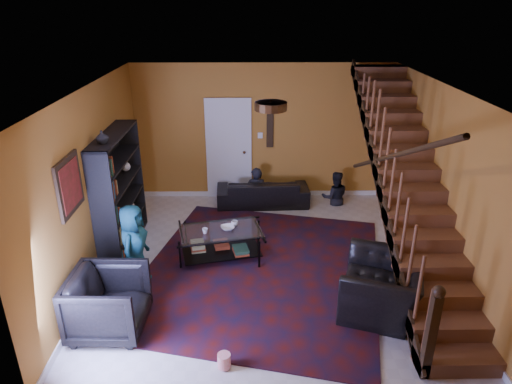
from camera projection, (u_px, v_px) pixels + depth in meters
floor at (267, 263)px, 7.37m from camera, size 5.50×5.50×0.00m
room at (193, 223)px, 8.56m from camera, size 5.50×5.50×5.50m
staircase at (409, 183)px, 6.84m from camera, size 0.95×5.02×3.18m
bookshelf at (120, 195)px, 7.51m from camera, size 0.35×1.80×2.00m
door at (229, 151)px, 9.46m from camera, size 0.82×0.05×2.05m
framed_picture at (69, 185)px, 5.82m from camera, size 0.04×0.74×0.74m
wall_hanging at (270, 126)px, 9.27m from camera, size 0.14×0.03×0.90m
ceiling_fixture at (271, 106)px, 5.55m from camera, size 0.40×0.40×0.10m
rug at (261, 270)px, 7.17m from camera, size 4.38×4.76×0.02m
sofa at (263, 192)px, 9.37m from camera, size 1.90×0.81×0.55m
armchair_left at (109, 303)px, 5.74m from camera, size 0.95×0.92×0.84m
armchair_right at (381, 287)px, 6.14m from camera, size 1.33×1.42×0.75m
person_adult_a at (256, 196)px, 9.46m from camera, size 0.45×0.30×1.23m
person_adult_b at (335, 197)px, 9.50m from camera, size 0.56×0.44×1.14m
person_child at (134, 246)px, 6.61m from camera, size 0.49×0.68×1.28m
coffee_table at (221, 241)px, 7.44m from camera, size 1.44×1.03×0.50m
cup_a at (235, 223)px, 7.48m from camera, size 0.12×0.12×0.09m
cup_b at (205, 231)px, 7.25m from camera, size 0.11×0.11×0.09m
bowl at (228, 228)px, 7.38m from camera, size 0.27×0.27×0.05m
vase at (102, 137)px, 6.61m from camera, size 0.18×0.18×0.19m
popcorn_bucket at (224, 361)px, 5.25m from camera, size 0.19×0.19×0.18m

